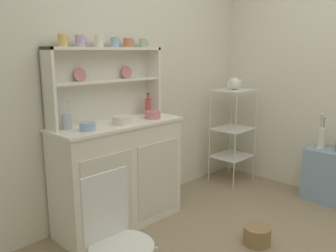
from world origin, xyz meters
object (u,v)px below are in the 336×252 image
(floor_basket, at_px, (257,235))
(cup_gold_0, at_px, (63,40))
(bakers_rack, at_px, (233,125))
(wire_chair, at_px, (115,233))
(bowl_mixing_large, at_px, (88,126))
(flower_vase, at_px, (321,137))
(hutch_cabinet, at_px, (119,173))
(porcelain_teapot, at_px, (235,83))
(hutch_shelf_unit, at_px, (104,78))
(side_shelf_blue, at_px, (330,176))
(jam_bottle, at_px, (148,106))
(utensil_jar, at_px, (66,121))

(floor_basket, xyz_separation_m, cup_gold_0, (-0.94, 1.16, 1.51))
(bakers_rack, distance_m, cup_gold_0, 2.16)
(wire_chair, xyz_separation_m, bowl_mixing_large, (0.35, 0.78, 0.43))
(flower_vase, bearing_deg, hutch_cabinet, 150.22)
(floor_basket, xyz_separation_m, flower_vase, (1.22, 0.03, 0.59))
(flower_vase, bearing_deg, porcelain_teapot, 102.67)
(hutch_shelf_unit, bearing_deg, porcelain_teapot, -9.28)
(hutch_cabinet, distance_m, bowl_mixing_large, 0.59)
(hutch_cabinet, xyz_separation_m, cup_gold_0, (-0.39, 0.12, 1.11))
(hutch_cabinet, bearing_deg, porcelain_teapot, -3.39)
(flower_vase, bearing_deg, bowl_mixing_large, 155.95)
(hutch_shelf_unit, height_order, floor_basket, hutch_shelf_unit)
(side_shelf_blue, height_order, wire_chair, wire_chair)
(hutch_shelf_unit, distance_m, bakers_rack, 1.70)
(hutch_cabinet, bearing_deg, floor_basket, -61.96)
(cup_gold_0, relative_size, bowl_mixing_large, 0.74)
(floor_basket, height_order, jam_bottle, jam_bottle)
(jam_bottle, bearing_deg, floor_basket, -83.51)
(side_shelf_blue, xyz_separation_m, bowl_mixing_large, (-2.11, 1.06, 0.68))
(wire_chair, bearing_deg, porcelain_teapot, 12.10)
(floor_basket, relative_size, bowl_mixing_large, 1.76)
(hutch_cabinet, height_order, flower_vase, hutch_cabinet)
(cup_gold_0, relative_size, utensil_jar, 0.36)
(side_shelf_blue, relative_size, utensil_jar, 2.18)
(side_shelf_blue, xyz_separation_m, porcelain_teapot, (-0.21, 1.04, 0.88))
(cup_gold_0, relative_size, flower_vase, 0.24)
(floor_basket, bearing_deg, cup_gold_0, 129.05)
(porcelain_teapot, bearing_deg, utensil_jar, 175.11)
(hutch_shelf_unit, xyz_separation_m, bowl_mixing_large, (-0.34, -0.24, -0.34))
(wire_chair, xyz_separation_m, flower_vase, (2.46, -0.16, 0.14))
(side_shelf_blue, height_order, flower_vase, flower_vase)
(bowl_mixing_large, distance_m, porcelain_teapot, 1.91)
(hutch_cabinet, bearing_deg, utensil_jar, 169.65)
(porcelain_teapot, bearing_deg, jam_bottle, 171.08)
(jam_bottle, relative_size, flower_vase, 0.56)
(bowl_mixing_large, relative_size, jam_bottle, 0.59)
(bowl_mixing_large, relative_size, utensil_jar, 0.49)
(wire_chair, height_order, bowl_mixing_large, bowl_mixing_large)
(side_shelf_blue, distance_m, cup_gold_0, 2.82)
(utensil_jar, bearing_deg, wire_chair, -105.53)
(hutch_cabinet, bearing_deg, hutch_shelf_unit, 90.00)
(bowl_mixing_large, relative_size, flower_vase, 0.33)
(hutch_cabinet, bearing_deg, bakers_rack, -3.38)
(cup_gold_0, bearing_deg, hutch_shelf_unit, 6.02)
(hutch_cabinet, relative_size, bakers_rack, 1.06)
(jam_bottle, bearing_deg, wire_chair, -139.66)
(bowl_mixing_large, xyz_separation_m, utensil_jar, (-0.09, 0.15, 0.03))
(porcelain_teapot, bearing_deg, bowl_mixing_large, 179.42)
(hutch_shelf_unit, height_order, bowl_mixing_large, hutch_shelf_unit)
(bakers_rack, bearing_deg, side_shelf_blue, -78.84)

